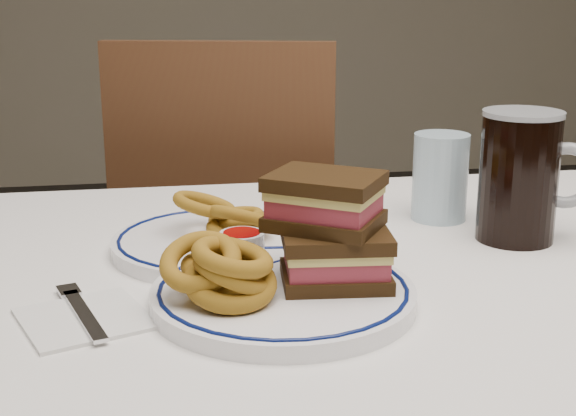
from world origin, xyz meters
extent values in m
cube|color=white|center=(0.00, 0.00, 0.73)|extent=(1.26, 0.86, 0.03)
cube|color=white|center=(0.00, 0.43, 0.65)|extent=(1.26, 0.01, 0.17)
cube|color=#482417|center=(-0.10, 0.88, 0.45)|extent=(0.53, 0.53, 0.04)
cylinder|color=#482417|center=(0.12, 1.02, 0.22)|extent=(0.04, 0.04, 0.43)
cylinder|color=#482417|center=(0.04, 0.65, 0.22)|extent=(0.04, 0.04, 0.43)
cylinder|color=#482417|center=(-0.25, 1.10, 0.22)|extent=(0.04, 0.04, 0.43)
cylinder|color=#482417|center=(-0.33, 0.73, 0.22)|extent=(0.04, 0.04, 0.43)
cube|color=#482417|center=(-0.15, 0.68, 0.72)|extent=(0.44, 0.13, 0.49)
cylinder|color=white|center=(-0.15, -0.08, 0.76)|extent=(0.27, 0.27, 0.02)
torus|color=#0A154D|center=(-0.15, -0.08, 0.77)|extent=(0.26, 0.26, 0.01)
cube|color=black|center=(-0.09, -0.08, 0.78)|extent=(0.12, 0.10, 0.01)
cube|color=#A12E49|center=(-0.09, -0.08, 0.79)|extent=(0.11, 0.09, 0.02)
cube|color=#CBB95A|center=(-0.09, -0.08, 0.81)|extent=(0.11, 0.09, 0.01)
cube|color=black|center=(-0.09, -0.08, 0.82)|extent=(0.12, 0.10, 0.01)
cube|color=black|center=(-0.10, -0.06, 0.83)|extent=(0.14, 0.13, 0.01)
cube|color=#A12E49|center=(-0.10, -0.06, 0.85)|extent=(0.13, 0.12, 0.02)
cube|color=#CBB95A|center=(-0.10, -0.06, 0.86)|extent=(0.13, 0.13, 0.01)
cube|color=black|center=(-0.10, -0.06, 0.87)|extent=(0.14, 0.13, 0.01)
torus|color=brown|center=(-0.21, -0.07, 0.78)|extent=(0.09, 0.09, 0.05)
torus|color=brown|center=(-0.20, -0.11, 0.79)|extent=(0.09, 0.09, 0.05)
torus|color=brown|center=(-0.20, -0.11, 0.80)|extent=(0.08, 0.08, 0.05)
torus|color=brown|center=(-0.23, -0.10, 0.81)|extent=(0.09, 0.08, 0.06)
torus|color=brown|center=(-0.20, -0.11, 0.81)|extent=(0.08, 0.08, 0.04)
cylinder|color=silver|center=(-0.18, 0.02, 0.78)|extent=(0.05, 0.05, 0.03)
cylinder|color=#7F0203|center=(-0.18, 0.02, 0.79)|extent=(0.04, 0.04, 0.01)
cylinder|color=black|center=(0.18, 0.08, 0.83)|extent=(0.10, 0.10, 0.16)
cylinder|color=#979CA4|center=(0.18, 0.08, 0.91)|extent=(0.10, 0.10, 0.01)
torus|color=#979CA4|center=(0.23, 0.06, 0.84)|extent=(0.08, 0.04, 0.09)
cylinder|color=#ACCBDE|center=(0.12, 0.19, 0.81)|extent=(0.08, 0.08, 0.12)
cylinder|color=white|center=(-0.20, 0.10, 0.76)|extent=(0.26, 0.26, 0.02)
torus|color=#0A154D|center=(-0.20, 0.10, 0.77)|extent=(0.24, 0.24, 0.00)
torus|color=brown|center=(-0.18, 0.09, 0.77)|extent=(0.07, 0.07, 0.03)
torus|color=brown|center=(-0.17, 0.12, 0.78)|extent=(0.07, 0.07, 0.03)
torus|color=brown|center=(-0.17, 0.09, 0.79)|extent=(0.09, 0.08, 0.06)
torus|color=brown|center=(-0.21, 0.12, 0.80)|extent=(0.08, 0.08, 0.04)
cube|color=silver|center=(-0.35, -0.09, 0.75)|extent=(0.15, 0.15, 0.00)
cube|color=silver|center=(-0.35, -0.09, 0.76)|extent=(0.05, 0.13, 0.00)
cube|color=silver|center=(-0.37, -0.02, 0.76)|extent=(0.03, 0.04, 0.00)
camera|label=1|loc=(-0.27, -0.84, 1.07)|focal=50.00mm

